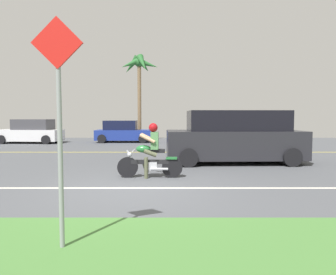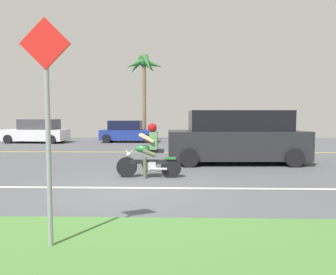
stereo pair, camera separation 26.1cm
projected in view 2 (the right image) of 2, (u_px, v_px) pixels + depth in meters
The scene contains 9 objects.
ground at pixel (146, 169), 10.17m from camera, with size 56.00×30.00×0.04m, color #4C4F54.
lane_line_near at pixel (134, 188), 7.30m from camera, with size 50.40×0.12×0.01m, color silver.
lane_line_far at pixel (156, 152), 14.77m from camera, with size 50.40×0.12×0.01m, color yellow.
motorcyclist at pixel (149, 155), 8.54m from camera, with size 1.81×0.59×1.52m.
suv_nearby at pixel (237, 138), 11.25m from camera, with size 5.14×2.29×1.91m.
parked_car_0 at pixel (37, 132), 20.18m from camera, with size 4.10×2.00×1.54m.
parked_car_1 at pixel (128, 132), 20.78m from camera, with size 3.70×1.87×1.45m.
palm_tree_0 at pixel (144, 70), 21.96m from camera, with size 2.80×2.67×6.11m.
street_sign at pixel (47, 112), 3.76m from camera, with size 0.62×0.06×2.87m.
Camera 2 is at (1.00, -7.06, 1.68)m, focal length 32.94 mm.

